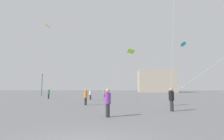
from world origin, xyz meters
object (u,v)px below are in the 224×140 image
object	(u,v)px
person_in_black	(171,98)
building_left_hall	(156,81)
person_in_grey	(105,93)
person_in_green	(49,93)
lamppost_east	(42,80)
person_in_orange	(86,96)
kite_lime_delta	(131,52)
person_in_white	(90,94)
kite_amber_delta	(48,27)
kite_cyan_diamond	(182,44)
person_in_purple	(108,101)
person_in_red	(171,96)

from	to	relation	value
person_in_black	building_left_hall	size ratio (longest dim) A/B	0.11
person_in_grey	building_left_hall	world-z (taller)	building_left_hall
person_in_green	lamppost_east	xyz separation A→B (m)	(-7.38, 11.81, 2.89)
person_in_orange	kite_lime_delta	xyz separation A→B (m)	(5.54, 10.95, 7.37)
person_in_white	building_left_hall	bearing A→B (deg)	157.40
person_in_green	kite_amber_delta	xyz separation A→B (m)	(-0.63, -0.26, 12.05)
person_in_black	kite_cyan_diamond	size ratio (longest dim) A/B	0.10
person_in_orange	person_in_black	xyz separation A→B (m)	(7.92, -4.21, 0.07)
person_in_grey	person_in_white	xyz separation A→B (m)	(-1.52, -6.88, 0.03)
person_in_orange	kite_amber_delta	distance (m)	18.38
lamppost_east	person_in_white	bearing A→B (deg)	-42.07
person_in_purple	kite_amber_delta	xyz separation A→B (m)	(-12.67, 17.11, 12.05)
person_in_red	building_left_hall	size ratio (longest dim) A/B	0.11
person_in_orange	kite_cyan_diamond	bearing A→B (deg)	0.53
person_in_green	person_in_white	xyz separation A→B (m)	(7.85, -1.94, -0.06)
person_in_grey	kite_cyan_diamond	distance (m)	20.52
person_in_green	kite_lime_delta	xyz separation A→B (m)	(14.52, 0.71, 7.34)
person_in_red	person_in_white	world-z (taller)	person_in_red
kite_cyan_diamond	building_left_hall	size ratio (longest dim) A/B	1.09
building_left_hall	lamppost_east	world-z (taller)	building_left_hall
building_left_hall	lamppost_east	size ratio (longest dim) A/B	2.83
person_in_white	building_left_hall	size ratio (longest dim) A/B	0.10
kite_lime_delta	lamppost_east	size ratio (longest dim) A/B	1.26
person_in_orange	kite_cyan_diamond	world-z (taller)	kite_cyan_diamond
person_in_grey	kite_amber_delta	bearing A→B (deg)	98.06
person_in_orange	person_in_grey	bearing A→B (deg)	42.67
person_in_red	kite_amber_delta	bearing A→B (deg)	60.16
person_in_green	building_left_hall	xyz separation A→B (m)	(28.76, 48.46, 4.06)
person_in_grey	building_left_hall	bearing A→B (deg)	-43.43
person_in_purple	person_in_white	xyz separation A→B (m)	(-4.20, 15.43, -0.07)
kite_cyan_diamond	kite_amber_delta	bearing A→B (deg)	-162.72
kite_amber_delta	person_in_orange	bearing A→B (deg)	-46.12
person_in_orange	person_in_red	xyz separation A→B (m)	(9.22, 0.20, 0.02)
person_in_black	kite_lime_delta	xyz separation A→B (m)	(-2.38, 15.16, 7.30)
kite_amber_delta	person_in_green	bearing A→B (deg)	22.22
person_in_white	lamppost_east	size ratio (longest dim) A/B	0.28
person_in_purple	person_in_black	bearing A→B (deg)	23.28
person_in_black	lamppost_east	bearing A→B (deg)	126.09
person_in_orange	lamppost_east	size ratio (longest dim) A/B	0.29
person_in_purple	kite_amber_delta	world-z (taller)	kite_amber_delta
person_in_black	person_in_red	xyz separation A→B (m)	(1.30, 4.41, -0.05)
kite_amber_delta	kite_lime_delta	size ratio (longest dim) A/B	1.65
person_in_black	person_in_green	size ratio (longest dim) A/B	1.04
kite_cyan_diamond	lamppost_east	distance (m)	34.99
person_in_white	lamppost_east	world-z (taller)	lamppost_east
person_in_black	person_in_orange	bearing A→B (deg)	145.33
person_in_green	person_in_black	bearing A→B (deg)	-175.84
person_in_grey	person_in_red	distance (m)	17.40
person_in_orange	kite_amber_delta	world-z (taller)	kite_amber_delta
person_in_grey	kite_amber_delta	xyz separation A→B (m)	(-10.00, -5.20, 12.14)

